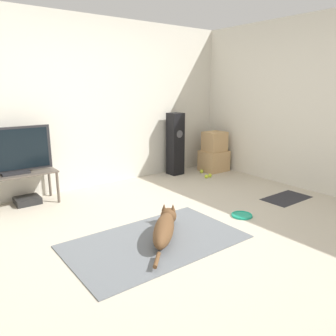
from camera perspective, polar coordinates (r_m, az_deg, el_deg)
The scene contains 16 objects.
ground_plane at distance 3.66m, azimuth 0.29°, elevation -10.91°, with size 12.00×12.00×0.00m, color #BCB29E.
wall_back at distance 5.15m, azimuth -14.31°, elevation 10.65°, with size 8.00×0.06×2.55m.
wall_right at distance 5.32m, azimuth 23.50°, elevation 10.03°, with size 0.06×8.00×2.55m.
area_rug at distance 3.43m, azimuth -2.20°, elevation -12.64°, with size 1.77×1.07×0.01m.
dog at distance 3.45m, azimuth -0.59°, elevation -10.29°, with size 0.81×0.84×0.24m.
frisbee at distance 4.14m, azimuth 12.73°, elevation -8.02°, with size 0.26×0.26×0.03m.
cardboard_box_lower at distance 6.17m, azimuth 7.98°, elevation 1.26°, with size 0.46×0.40×0.38m.
cardboard_box_upper at distance 6.09m, azimuth 8.11°, elevation 4.61°, with size 0.38×0.33×0.35m.
floor_speaker at distance 5.81m, azimuth 1.28°, elevation 4.20°, with size 0.24×0.24×1.09m.
tv_stand at distance 4.68m, azimuth -24.95°, elevation -1.58°, with size 1.00×0.40×0.45m.
tv at distance 4.61m, azimuth -25.41°, elevation 2.67°, with size 0.95×0.20×0.60m.
tennis_ball_by_boxes at distance 5.68m, azimuth 6.68°, elevation -1.46°, with size 0.07×0.07×0.07m.
tennis_ball_near_speaker at distance 5.74m, azimuth 7.31°, elevation -1.30°, with size 0.07×0.07×0.07m.
tennis_ball_loose_on_carpet at distance 6.00m, azimuth 5.87°, elevation -0.58°, with size 0.07×0.07×0.07m.
game_console at distance 4.84m, azimuth -23.27°, elevation -5.20°, with size 0.32×0.30×0.09m.
door_mat at distance 4.95m, azimuth 19.93°, elevation -4.95°, with size 0.71×0.40×0.01m.
Camera 1 is at (-2.02, -2.63, 1.55)m, focal length 35.00 mm.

